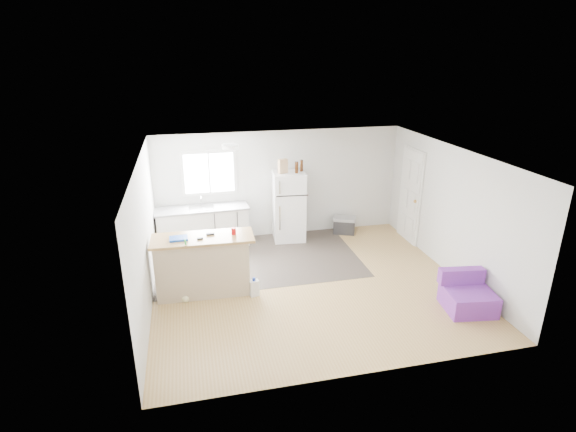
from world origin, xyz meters
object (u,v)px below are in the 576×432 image
at_px(purple_seat, 467,296).
at_px(bottle_left, 297,167).
at_px(bottle_right, 301,166).
at_px(blue_tray, 179,238).
at_px(mop, 187,288).
at_px(kitchen_cabinets, 203,226).
at_px(refrigerator, 289,206).
at_px(cooler, 344,225).
at_px(peninsula, 203,265).
at_px(cleaner_jug, 254,288).
at_px(red_cup, 234,231).
at_px(cardboard_box, 283,166).

height_order(purple_seat, bottle_left, bottle_left).
bearing_deg(bottle_right, blue_tray, -142.20).
xyz_separation_m(mop, bottle_right, (2.58, 2.26, 1.45)).
bearing_deg(purple_seat, blue_tray, 170.26).
bearing_deg(kitchen_cabinets, bottle_right, -2.95).
relative_size(kitchen_cabinets, mop, 1.71).
height_order(blue_tray, bottle_right, bottle_right).
relative_size(refrigerator, cooler, 2.59).
bearing_deg(mop, cooler, 45.48).
xyz_separation_m(peninsula, cleaner_jug, (0.84, -0.31, -0.38)).
bearing_deg(refrigerator, cooler, 6.79).
bearing_deg(purple_seat, kitchen_cabinets, 147.32).
distance_m(purple_seat, bottle_right, 4.27).
bearing_deg(red_cup, kitchen_cabinets, 102.49).
bearing_deg(cardboard_box, purple_seat, -56.15).
distance_m(cooler, bottle_left, 1.91).
bearing_deg(cleaner_jug, purple_seat, -32.29).
distance_m(kitchen_cabinets, purple_seat, 5.42).
bearing_deg(refrigerator, bottle_left, -33.68).
bearing_deg(kitchen_cabinets, cooler, -2.34).
relative_size(refrigerator, blue_tray, 5.18).
height_order(cooler, bottle_left, bottle_left).
xyz_separation_m(peninsula, cooler, (3.34, 2.06, -0.34)).
height_order(refrigerator, blue_tray, refrigerator).
distance_m(refrigerator, purple_seat, 4.19).
distance_m(cooler, cleaner_jug, 3.44).
height_order(cooler, mop, mop).
relative_size(peninsula, bottle_right, 6.96).
height_order(kitchen_cabinets, bottle_right, bottle_right).
bearing_deg(cleaner_jug, refrigerator, 50.85).
relative_size(refrigerator, cardboard_box, 5.18).
height_order(cleaner_jug, bottle_left, bottle_left).
height_order(peninsula, bottle_left, bottle_left).
relative_size(peninsula, red_cup, 14.51).
xyz_separation_m(cooler, red_cup, (-2.78, -2.06, 0.92)).
xyz_separation_m(kitchen_cabinets, cooler, (3.23, 0.01, -0.25)).
bearing_deg(mop, bottle_right, 54.55).
distance_m(purple_seat, mop, 4.67).
xyz_separation_m(peninsula, refrigerator, (2.00, 2.02, 0.24)).
relative_size(cooler, red_cup, 5.01).
relative_size(peninsula, refrigerator, 1.12).
height_order(kitchen_cabinets, refrigerator, refrigerator).
xyz_separation_m(cleaner_jug, blue_tray, (-1.20, 0.30, 0.92)).
xyz_separation_m(purple_seat, red_cup, (-3.63, 1.50, 0.89)).
bearing_deg(cooler, blue_tray, -127.19).
distance_m(cooler, cardboard_box, 2.11).
height_order(cooler, cleaner_jug, cooler).
distance_m(purple_seat, blue_tray, 4.87).
bearing_deg(peninsula, cardboard_box, 48.78).
xyz_separation_m(cleaner_jug, cardboard_box, (1.02, 2.29, 1.55)).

